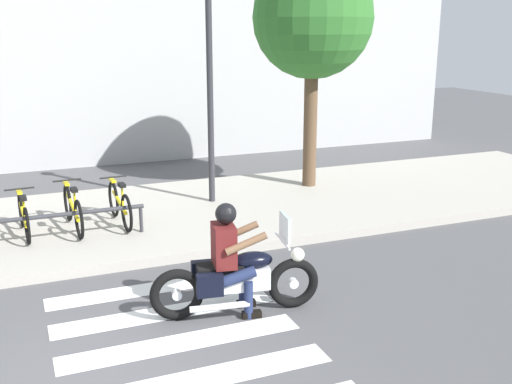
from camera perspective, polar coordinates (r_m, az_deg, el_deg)
The scene contains 14 objects.
sidewalk at distance 11.24m, azimuth -18.56°, elevation -3.31°, with size 24.00×4.40×0.15m, color #A8A399.
crosswalk_stripe_2 at distance 6.57m, azimuth -4.99°, elevation -16.94°, with size 2.80×0.40×0.01m, color white.
crosswalk_stripe_3 at distance 7.24m, azimuth -6.93°, elevation -13.75°, with size 2.80×0.40×0.01m, color white.
crosswalk_stripe_4 at distance 7.93m, azimuth -8.49°, elevation -11.10°, with size 2.80×0.40×0.01m, color white.
crosswalk_stripe_5 at distance 8.64m, azimuth -9.79°, elevation -8.87°, with size 2.80×0.40×0.01m, color white.
motorcycle at distance 7.66m, azimuth -1.79°, elevation -8.10°, with size 2.14×0.75×1.25m.
rider at distance 7.51m, azimuth -2.39°, elevation -5.55°, with size 0.68×0.60×1.45m.
bicycle_2 at distance 10.74m, azimuth -20.87°, elevation -2.09°, with size 0.48×1.56×0.73m.
bicycle_3 at distance 10.76m, azimuth -16.72°, elevation -1.55°, with size 0.48×1.74×0.79m.
bicycle_4 at distance 10.85m, azimuth -12.60°, elevation -1.13°, with size 0.48×1.61×0.79m.
bike_rack at distance 10.18m, azimuth -20.80°, elevation -2.53°, with size 3.74×0.07×0.49m.
street_lamp at distance 11.69m, azimuth -4.34°, elevation 10.86°, with size 0.28×0.28×4.32m.
tree_near_rack at distance 12.93m, azimuth 5.31°, elevation 15.76°, with size 2.47×2.47×4.90m.
building_backdrop at distance 16.41m, azimuth -21.15°, elevation 15.02°, with size 24.00×1.20×7.43m, color #ACACAC.
Camera 1 is at (-0.49, -5.34, 3.50)m, focal length 42.85 mm.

